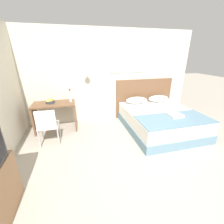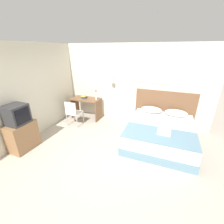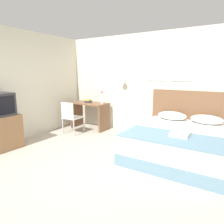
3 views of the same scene
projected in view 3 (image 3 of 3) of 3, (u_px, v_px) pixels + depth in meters
The scene contains 14 objects.
ground_plane at pixel (79, 172), 3.36m from camera, with size 24.00×24.00×0.00m, color #B2A899.
wall_back at pixel (144, 85), 5.33m from camera, with size 5.43×0.31×2.65m.
bed at pixel (179, 143), 3.96m from camera, with size 1.78×2.04×0.54m.
headboard at pixel (191, 117), 4.77m from camera, with size 1.90×0.06×1.23m.
pillow_left at pixel (172, 116), 4.73m from camera, with size 0.67×0.39×0.20m.
pillow_right at pixel (207, 119), 4.34m from camera, with size 0.67×0.39×0.20m.
throw_blanket at pixel (172, 137), 3.41m from camera, with size 1.73×0.82×0.02m.
folded_towel_near_foot at pixel (180, 134), 3.47m from camera, with size 0.31×0.32×0.06m.
desk at pixel (90, 111), 5.89m from camera, with size 1.07×0.58×0.78m.
desk_chair at pixel (70, 115), 5.35m from camera, with size 0.45×0.45×0.88m.
fruit_bowl at pixel (88, 101), 5.90m from camera, with size 0.23×0.23×0.12m.
flower_vase at pixel (102, 99), 5.60m from camera, with size 0.07×0.07×0.36m.
tv_stand at pixel (3, 133), 4.31m from camera, with size 0.45×0.70×0.74m.
television at pixel (0, 105), 4.18m from camera, with size 0.44×0.48×0.49m.
Camera 3 is at (2.11, -2.34, 1.65)m, focal length 32.00 mm.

